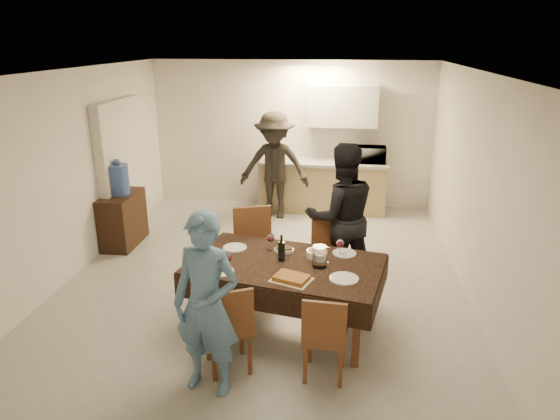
{
  "coord_description": "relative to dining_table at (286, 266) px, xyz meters",
  "views": [
    {
      "loc": [
        0.94,
        -5.89,
        2.96
      ],
      "look_at": [
        0.22,
        -0.3,
        1.01
      ],
      "focal_mm": 32.0,
      "sensor_mm": 36.0,
      "label": 1
    }
  ],
  "objects": [
    {
      "name": "ceiling",
      "position": [
        -0.4,
        1.24,
        1.87
      ],
      "size": [
        5.0,
        6.0,
        0.02
      ],
      "primitive_type": "cube",
      "color": "white",
      "rests_on": "wall_back"
    },
    {
      "name": "chair_near_left",
      "position": [
        -0.45,
        -0.83,
        -0.18
      ],
      "size": [
        0.54,
        0.56,
        0.48
      ],
      "rotation": [
        0.0,
        0.0,
        0.44
      ],
      "color": "brown",
      "rests_on": "floor"
    },
    {
      "name": "chair_near_right",
      "position": [
        0.45,
        -0.83,
        -0.2
      ],
      "size": [
        0.41,
        0.41,
        0.46
      ],
      "rotation": [
        0.0,
        0.0,
        -0.06
      ],
      "color": "brown",
      "rests_on": "floor"
    },
    {
      "name": "salad_bowl",
      "position": [
        0.3,
        0.18,
        0.07
      ],
      "size": [
        0.2,
        0.2,
        0.08
      ],
      "primitive_type": "cylinder",
      "color": "white",
      "rests_on": "dining_table"
    },
    {
      "name": "wine_bottle",
      "position": [
        -0.05,
        0.05,
        0.18
      ],
      "size": [
        0.07,
        0.07,
        0.29
      ],
      "primitive_type": null,
      "color": "black",
      "rests_on": "dining_table"
    },
    {
      "name": "console",
      "position": [
        -2.68,
        1.98,
        -0.33
      ],
      "size": [
        0.42,
        0.85,
        0.78
      ],
      "primitive_type": "cube",
      "color": "black",
      "rests_on": "floor"
    },
    {
      "name": "person_near",
      "position": [
        -0.55,
        -1.05,
        0.1
      ],
      "size": [
        0.67,
        0.51,
        1.65
      ],
      "primitive_type": "imported",
      "rotation": [
        0.0,
        0.0,
        -0.2
      ],
      "color": "#547CA7",
      "rests_on": "floor"
    },
    {
      "name": "floor",
      "position": [
        -0.4,
        1.24,
        -0.73
      ],
      "size": [
        5.0,
        6.0,
        0.02
      ],
      "primitive_type": "cube",
      "color": "#A0A09B",
      "rests_on": "ground"
    },
    {
      "name": "chair_far_left",
      "position": [
        -0.45,
        0.65,
        -0.1
      ],
      "size": [
        0.6,
        0.61,
        0.56
      ],
      "rotation": [
        0.0,
        0.0,
        3.49
      ],
      "color": "brown",
      "rests_on": "floor"
    },
    {
      "name": "wall_right",
      "position": [
        2.1,
        1.24,
        0.57
      ],
      "size": [
        0.02,
        6.0,
        2.6
      ],
      "primitive_type": "cube",
      "color": "beige",
      "rests_on": "floor"
    },
    {
      "name": "wall_back",
      "position": [
        -0.4,
        4.24,
        0.57
      ],
      "size": [
        5.0,
        0.02,
        2.6
      ],
      "primitive_type": "cube",
      "color": "beige",
      "rests_on": "floor"
    },
    {
      "name": "kitchen_base_cabinet",
      "position": [
        0.2,
        3.92,
        -0.3
      ],
      "size": [
        2.2,
        0.6,
        0.86
      ],
      "primitive_type": "cube",
      "color": "#9E895F",
      "rests_on": "floor"
    },
    {
      "name": "microwave",
      "position": [
        1.02,
        3.92,
        0.32
      ],
      "size": [
        0.51,
        0.34,
        0.28
      ],
      "primitive_type": "imported",
      "rotation": [
        0.0,
        0.0,
        3.14
      ],
      "color": "silver",
      "rests_on": "kitchen_worktop"
    },
    {
      "name": "wine_glass_b",
      "position": [
        0.55,
        0.25,
        0.13
      ],
      "size": [
        0.08,
        0.08,
        0.19
      ],
      "primitive_type": null,
      "color": "white",
      "rests_on": "dining_table"
    },
    {
      "name": "mushroom_dish",
      "position": [
        -0.05,
        0.28,
        0.05
      ],
      "size": [
        0.2,
        0.2,
        0.03
      ],
      "primitive_type": "cylinder",
      "color": "white",
      "rests_on": "dining_table"
    },
    {
      "name": "person_far",
      "position": [
        0.55,
        1.05,
        0.18
      ],
      "size": [
        1.04,
        0.91,
        1.82
      ],
      "primitive_type": "imported",
      "rotation": [
        0.0,
        0.0,
        3.42
      ],
      "color": "black",
      "rests_on": "floor"
    },
    {
      "name": "wall_front",
      "position": [
        -0.4,
        -1.76,
        0.57
      ],
      "size": [
        5.0,
        0.02,
        2.6
      ],
      "primitive_type": "cube",
      "color": "beige",
      "rests_on": "floor"
    },
    {
      "name": "plate_far_left",
      "position": [
        -0.6,
        0.3,
        0.04
      ],
      "size": [
        0.26,
        0.26,
        0.02
      ],
      "primitive_type": "cylinder",
      "color": "white",
      "rests_on": "dining_table"
    },
    {
      "name": "person_kitchen",
      "position": [
        -0.6,
        3.47,
        0.18
      ],
      "size": [
        1.17,
        0.67,
        1.82
      ],
      "primitive_type": "imported",
      "color": "black",
      "rests_on": "floor"
    },
    {
      "name": "stub_partition",
      "position": [
        -2.82,
        2.44,
        0.32
      ],
      "size": [
        0.15,
        1.4,
        2.1
      ],
      "primitive_type": "cube",
      "color": "silver",
      "rests_on": "floor"
    },
    {
      "name": "plate_near_right",
      "position": [
        0.6,
        -0.3,
        0.04
      ],
      "size": [
        0.28,
        0.28,
        0.02
      ],
      "primitive_type": "cylinder",
      "color": "white",
      "rests_on": "dining_table"
    },
    {
      "name": "water_pitcher",
      "position": [
        0.35,
        -0.05,
        0.15
      ],
      "size": [
        0.15,
        0.15,
        0.22
      ],
      "primitive_type": "cylinder",
      "color": "white",
      "rests_on": "dining_table"
    },
    {
      "name": "wall_left",
      "position": [
        -2.9,
        1.24,
        0.57
      ],
      "size": [
        0.02,
        6.0,
        2.6
      ],
      "primitive_type": "cube",
      "color": "beige",
      "rests_on": "floor"
    },
    {
      "name": "water_jug",
      "position": [
        -2.68,
        1.98,
        0.28
      ],
      "size": [
        0.3,
        0.3,
        0.45
      ],
      "primitive_type": "cylinder",
      "color": "#405EB3",
      "rests_on": "console"
    },
    {
      "name": "kitchen_worktop",
      "position": [
        0.2,
        3.92,
        0.16
      ],
      "size": [
        2.24,
        0.64,
        0.05
      ],
      "primitive_type": "cube",
      "color": "#9B9B96",
      "rests_on": "kitchen_base_cabinet"
    },
    {
      "name": "plate_far_right",
      "position": [
        0.6,
        0.3,
        0.04
      ],
      "size": [
        0.25,
        0.25,
        0.01
      ],
      "primitive_type": "cylinder",
      "color": "white",
      "rests_on": "dining_table"
    },
    {
      "name": "dining_table",
      "position": [
        0.0,
        0.0,
        0.0
      ],
      "size": [
        2.14,
        1.5,
        0.76
      ],
      "rotation": [
        0.0,
        0.0,
        -0.2
      ],
      "color": "black",
      "rests_on": "floor"
    },
    {
      "name": "savoury_tart",
      "position": [
        0.1,
        -0.38,
        0.06
      ],
      "size": [
        0.44,
        0.39,
        0.05
      ],
      "primitive_type": "cube",
      "rotation": [
        0.0,
        0.0,
        -0.36
      ],
      "color": "#AC7432",
      "rests_on": "dining_table"
    },
    {
      "name": "plate_near_left",
      "position": [
        -0.6,
        -0.3,
        0.04
      ],
      "size": [
        0.24,
        0.24,
        0.01
      ],
      "primitive_type": "cylinder",
      "color": "white",
      "rests_on": "dining_table"
    },
    {
      "name": "wine_glass_a",
      "position": [
        -0.55,
        -0.25,
        0.13
      ],
      "size": [
        0.09,
        0.09,
        0.2
      ],
      "primitive_type": null,
      "color": "white",
      "rests_on": "dining_table"
    },
    {
      "name": "upper_cabinet",
      "position": [
        0.5,
        4.06,
        1.12
      ],
      "size": [
        1.2,
        0.34,
        0.7
      ],
      "primitive_type": "cube",
      "color": "silver",
      "rests_on": "wall_back"
    },
    {
      "name": "chair_far_right",
      "position": [
        0.45,
        0.66,
        -0.12
      ],
      "size": [
        0.5,
        0.5,
        0.54
      ],
      "rotation": [
        0.0,
        0.0,
        3.26
      ],
      "color": "brown",
      "rests_on": "floor"
    },
    {
      "name": "wine_glass_c",
      "position": [
        -0.2,
        0.3,
        0.13
      ],
      "size": [
        0.09,
        0.09,
        0.2
      ],
      "primitive_type": null,
      "color": "white",
      "rests_on": "dining_table"
    }
  ]
}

